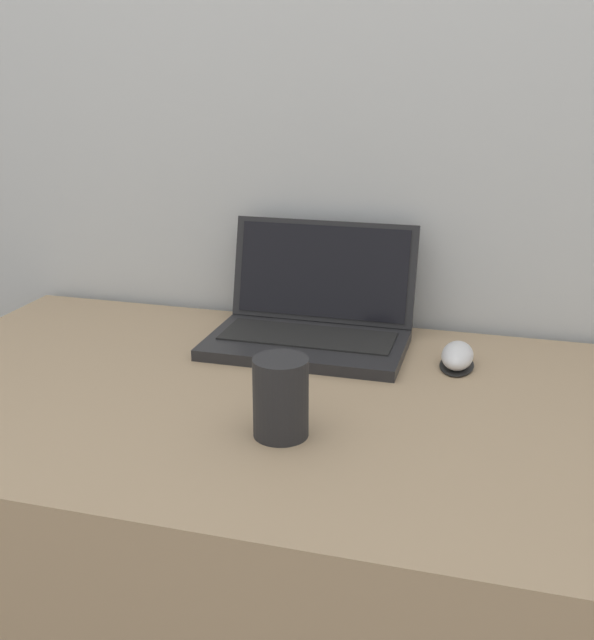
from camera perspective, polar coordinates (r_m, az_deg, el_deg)
wall_back at (r=1.46m, az=4.41°, el=20.86°), size 7.00×0.04×2.50m
desk at (r=1.35m, az=-0.29°, el=-19.66°), size 1.36×0.74×0.71m
laptop at (r=1.37m, az=1.15°, el=0.16°), size 0.35×0.26×0.21m
drink_cup at (r=1.03m, az=-1.25°, el=-5.82°), size 0.08×0.08×0.11m
computer_mouse at (r=1.30m, az=12.12°, el=-2.76°), size 0.06×0.11×0.04m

